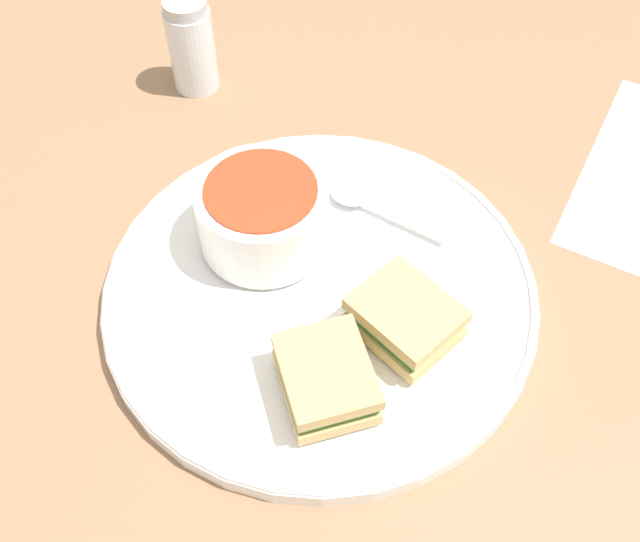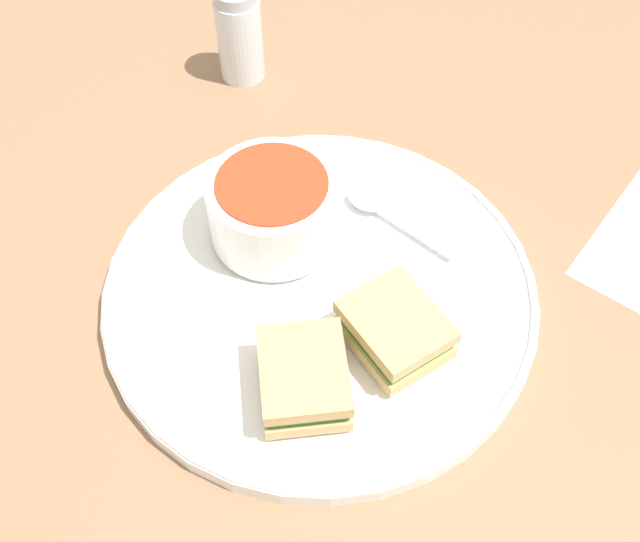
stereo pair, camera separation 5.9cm
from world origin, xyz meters
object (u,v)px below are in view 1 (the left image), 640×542
soup_bowl (263,214)px  spoon (356,199)px  salt_shaker (191,45)px  sandwich_half_near (326,378)px  sandwich_half_far (405,318)px

soup_bowl → spoon: 0.09m
soup_bowl → salt_shaker: bearing=41.7°
sandwich_half_near → sandwich_half_far: same height
spoon → salt_shaker: size_ratio=1.14×
sandwich_half_near → salt_shaker: bearing=41.5°
soup_bowl → spoon: soup_bowl is taller
sandwich_half_far → sandwich_half_near: bearing=152.2°
sandwich_half_far → salt_shaker: (0.22, 0.30, 0.01)m
soup_bowl → sandwich_half_near: bearing=-138.7°
soup_bowl → spoon: size_ratio=0.95×
salt_shaker → soup_bowl: bearing=-138.3°
soup_bowl → sandwich_half_far: (-0.04, -0.14, -0.01)m
sandwich_half_near → spoon: bearing=13.3°
soup_bowl → spoon: (0.07, -0.06, -0.03)m
spoon → sandwich_half_far: 0.14m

